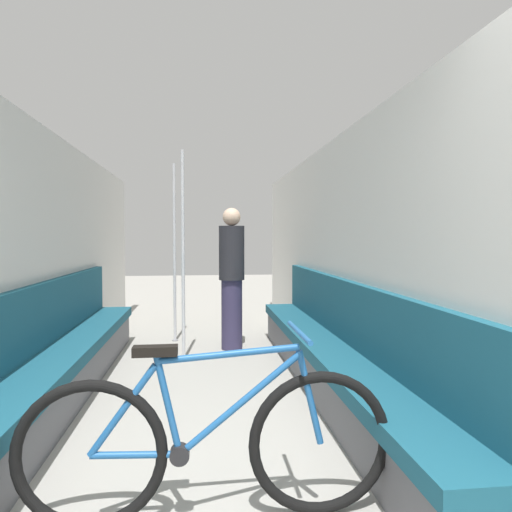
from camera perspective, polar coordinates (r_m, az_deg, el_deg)
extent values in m
cube|color=silver|center=(3.92, -27.32, -0.66)|extent=(0.10, 8.88, 2.27)
cube|color=silver|center=(3.90, 12.93, -0.47)|extent=(0.10, 8.88, 2.27)
cube|color=#5B5B60|center=(4.04, -23.19, -14.46)|extent=(0.36, 4.46, 0.33)
cube|color=#195166|center=(3.98, -23.24, -11.47)|extent=(0.43, 4.46, 0.10)
cube|color=#195166|center=(3.97, -25.81, -6.98)|extent=(0.07, 4.46, 0.52)
cube|color=#5B5B60|center=(4.02, 8.93, -14.35)|extent=(0.36, 4.46, 0.33)
cube|color=#195166|center=(3.97, 8.95, -11.35)|extent=(0.43, 4.46, 0.10)
cube|color=#195166|center=(3.96, 11.49, -6.82)|extent=(0.07, 4.46, 0.52)
torus|color=black|center=(2.35, -20.03, -22.38)|extent=(0.69, 0.05, 0.69)
torus|color=black|center=(2.36, 8.05, -22.12)|extent=(0.69, 0.05, 0.69)
cylinder|color=#1E5693|center=(2.32, -14.84, -22.90)|extent=(0.40, 0.03, 0.05)
cylinder|color=#1E5693|center=(2.25, -16.31, -18.00)|extent=(0.32, 0.03, 0.42)
cylinder|color=#1E5693|center=(2.22, -11.00, -17.59)|extent=(0.14, 0.03, 0.49)
cylinder|color=#1E5693|center=(2.22, -2.02, -17.97)|extent=(0.58, 0.03, 0.47)
cylinder|color=#1E5693|center=(2.15, -3.47, -12.14)|extent=(0.66, 0.03, 0.08)
cylinder|color=#1E5693|center=(2.27, 6.73, -17.11)|extent=(0.14, 0.03, 0.45)
cylinder|color=black|center=(2.31, -9.52, -23.25)|extent=(0.09, 0.06, 0.09)
cube|color=black|center=(2.15, -12.48, -11.50)|extent=(0.20, 0.07, 0.04)
cylinder|color=#1E5693|center=(2.17, 5.39, -9.45)|extent=(0.02, 0.46, 0.02)
cylinder|color=gray|center=(5.10, -9.02, -12.62)|extent=(0.08, 0.08, 0.01)
cylinder|color=silver|center=(4.93, -9.11, 0.03)|extent=(0.04, 0.04, 2.25)
cylinder|color=gray|center=(6.00, -10.07, -10.33)|extent=(0.08, 0.08, 0.01)
cylinder|color=silver|center=(5.86, -10.15, 0.40)|extent=(0.04, 0.04, 2.25)
cylinder|color=#332D4C|center=(5.43, -3.04, -7.29)|extent=(0.25, 0.25, 0.82)
cylinder|color=#232328|center=(5.36, -3.06, 0.40)|extent=(0.30, 0.30, 0.63)
sphere|color=beige|center=(5.36, -3.07, 4.90)|extent=(0.21, 0.21, 0.21)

